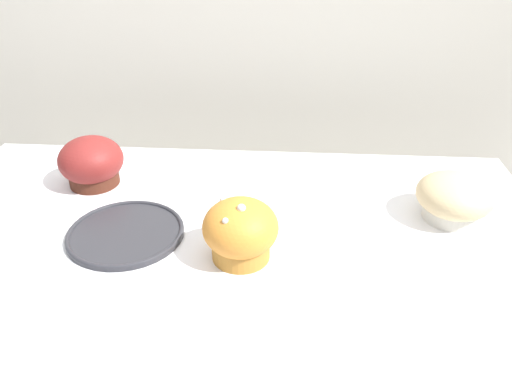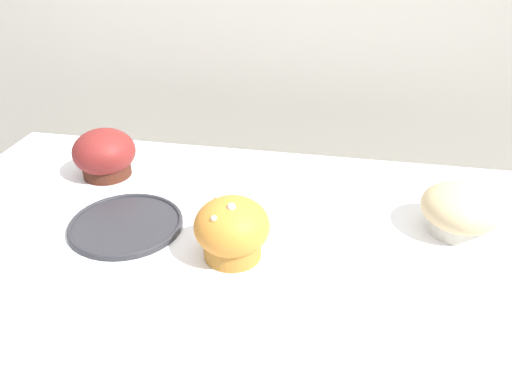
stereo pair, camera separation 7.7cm
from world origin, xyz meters
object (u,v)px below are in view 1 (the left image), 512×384
object	(u,v)px
muffin_back_right	(92,163)
muffin_front_center	(241,231)
muffin_back_left	(454,198)
serving_plate	(126,233)

from	to	relation	value
muffin_back_right	muffin_front_center	bearing A→B (deg)	-34.57
muffin_front_center	muffin_back_right	bearing A→B (deg)	145.43
muffin_back_left	muffin_back_right	world-z (taller)	muffin_back_right
muffin_front_center	muffin_back_right	distance (m)	0.34
serving_plate	muffin_front_center	bearing A→B (deg)	-12.52
muffin_back_left	serving_plate	distance (m)	0.51
muffin_front_center	serving_plate	distance (m)	0.19
muffin_front_center	muffin_back_right	size ratio (longest dim) A/B	0.95
muffin_front_center	muffin_back_left	distance (m)	0.34
muffin_back_left	muffin_back_right	size ratio (longest dim) A/B	1.05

